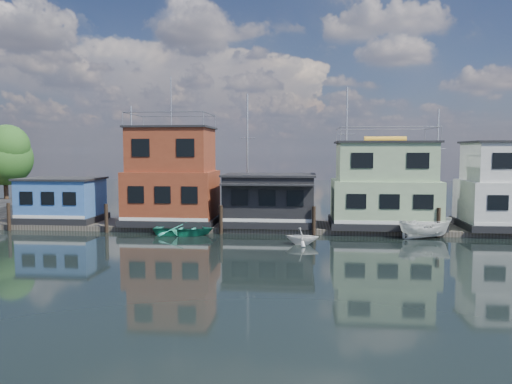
# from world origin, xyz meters

# --- Properties ---
(ground) EXTENTS (160.00, 160.00, 0.00)m
(ground) POSITION_xyz_m (0.00, 0.00, 0.00)
(ground) COLOR black
(ground) RESTS_ON ground
(dock) EXTENTS (48.00, 5.00, 0.40)m
(dock) POSITION_xyz_m (0.00, 12.00, 0.20)
(dock) COLOR #595147
(dock) RESTS_ON ground
(houseboat_blue) EXTENTS (6.40, 4.90, 3.66)m
(houseboat_blue) POSITION_xyz_m (-18.00, 12.00, 2.21)
(houseboat_blue) COLOR black
(houseboat_blue) RESTS_ON dock
(houseboat_red) EXTENTS (7.40, 5.90, 11.86)m
(houseboat_red) POSITION_xyz_m (-8.50, 12.00, 4.10)
(houseboat_red) COLOR black
(houseboat_red) RESTS_ON dock
(houseboat_dark) EXTENTS (7.40, 6.10, 4.06)m
(houseboat_dark) POSITION_xyz_m (-0.50, 11.98, 2.42)
(houseboat_dark) COLOR black
(houseboat_dark) RESTS_ON dock
(houseboat_green) EXTENTS (8.40, 5.90, 7.03)m
(houseboat_green) POSITION_xyz_m (8.50, 12.00, 3.55)
(houseboat_green) COLOR black
(houseboat_green) RESTS_ON dock
(pilings) EXTENTS (42.28, 0.28, 2.20)m
(pilings) POSITION_xyz_m (-0.33, 9.20, 1.10)
(pilings) COLOR #2D2116
(pilings) RESTS_ON ground
(background_masts) EXTENTS (36.40, 0.16, 12.00)m
(background_masts) POSITION_xyz_m (4.76, 18.00, 5.55)
(background_masts) COLOR silver
(background_masts) RESTS_ON ground
(dinghy_teal) EXTENTS (4.48, 3.23, 0.92)m
(dinghy_teal) POSITION_xyz_m (-6.71, 8.50, 0.46)
(dinghy_teal) COLOR teal
(dinghy_teal) RESTS_ON ground
(motorboat) EXTENTS (4.19, 2.36, 1.53)m
(motorboat) POSITION_xyz_m (10.95, 8.69, 0.76)
(motorboat) COLOR silver
(motorboat) RESTS_ON ground
(dinghy_white) EXTENTS (2.31, 2.01, 1.17)m
(dinghy_white) POSITION_xyz_m (2.15, 5.52, 0.59)
(dinghy_white) COLOR white
(dinghy_white) RESTS_ON ground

